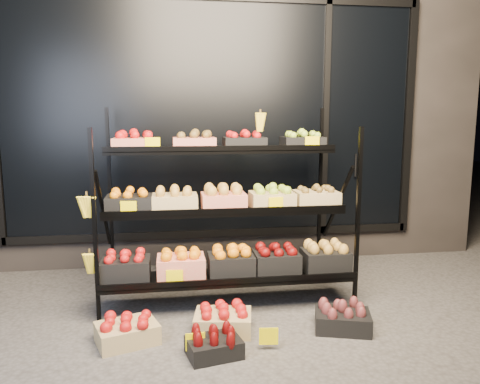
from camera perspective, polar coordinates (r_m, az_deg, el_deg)
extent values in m
plane|color=#514F4C|center=(3.70, -0.60, -16.03)|extent=(24.00, 24.00, 0.00)
cube|color=#2D2826|center=(5.94, -4.17, 10.80)|extent=(6.00, 2.00, 3.50)
cube|color=black|center=(4.92, -3.21, 8.84)|extent=(4.20, 0.04, 2.40)
cube|color=black|center=(5.05, -3.07, -5.02)|extent=(4.30, 0.06, 0.08)
cube|color=black|center=(5.53, 19.82, 8.35)|extent=(0.08, 0.06, 2.50)
cube|color=black|center=(5.15, 10.37, 8.72)|extent=(0.06, 0.06, 2.50)
cylinder|color=black|center=(5.27, 13.93, 3.16)|extent=(0.02, 0.02, 0.25)
cube|color=black|center=(3.64, -17.29, -4.37)|extent=(0.03, 0.03, 1.50)
cube|color=black|center=(3.89, 14.16, -3.37)|extent=(0.03, 0.03, 1.50)
cube|color=black|center=(4.56, -15.54, -0.58)|extent=(0.03, 0.03, 1.66)
cube|color=black|center=(4.77, 9.72, 0.02)|extent=(0.03, 0.03, 1.66)
cube|color=black|center=(3.92, -1.33, -10.37)|extent=(2.05, 0.42, 0.03)
cube|color=black|center=(3.72, -0.93, -10.87)|extent=(2.05, 0.02, 0.05)
cube|color=black|center=(4.07, -1.89, -2.32)|extent=(2.05, 0.40, 0.03)
cube|color=black|center=(3.88, -1.56, -2.36)|extent=(2.05, 0.02, 0.05)
cube|color=black|center=(4.30, -2.39, 5.01)|extent=(2.05, 0.40, 0.03)
cube|color=black|center=(4.11, -2.10, 5.31)|extent=(2.05, 0.02, 0.05)
cube|color=tan|center=(4.28, -12.70, 5.72)|extent=(0.38, 0.28, 0.11)
ellipsoid|color=red|center=(4.28, -12.74, 6.85)|extent=(0.32, 0.24, 0.07)
cube|color=tan|center=(4.28, -5.61, 5.89)|extent=(0.38, 0.28, 0.11)
ellipsoid|color=brown|center=(4.28, -5.63, 7.03)|extent=(0.32, 0.24, 0.07)
cube|color=black|center=(4.33, 0.53, 5.97)|extent=(0.38, 0.28, 0.11)
ellipsoid|color=red|center=(4.32, 0.53, 7.10)|extent=(0.32, 0.24, 0.07)
cube|color=black|center=(4.45, 7.61, 5.98)|extent=(0.38, 0.28, 0.11)
ellipsoid|color=#9ABF2F|center=(4.44, 7.64, 7.07)|extent=(0.32, 0.24, 0.07)
cube|color=black|center=(4.05, -13.33, -1.41)|extent=(0.38, 0.28, 0.14)
ellipsoid|color=orange|center=(4.03, -13.38, -0.01)|extent=(0.32, 0.24, 0.07)
cube|color=tan|center=(4.03, -7.94, -1.29)|extent=(0.38, 0.28, 0.14)
ellipsoid|color=#B68633|center=(4.02, -7.97, 0.11)|extent=(0.32, 0.24, 0.07)
cube|color=tan|center=(4.06, -2.00, -1.14)|extent=(0.38, 0.28, 0.14)
ellipsoid|color=#B68633|center=(4.04, -2.01, 0.25)|extent=(0.32, 0.24, 0.07)
cube|color=tan|center=(4.13, 3.92, -0.98)|extent=(0.38, 0.28, 0.14)
ellipsoid|color=#9ABF2F|center=(4.11, 3.93, 0.39)|extent=(0.32, 0.24, 0.07)
cube|color=tan|center=(4.23, 9.26, -0.83)|extent=(0.38, 0.28, 0.14)
ellipsoid|color=brown|center=(4.22, 9.30, 0.51)|extent=(0.32, 0.24, 0.07)
cube|color=black|center=(3.88, -13.73, -9.22)|extent=(0.38, 0.28, 0.18)
ellipsoid|color=red|center=(3.84, -13.80, -7.52)|extent=(0.32, 0.24, 0.07)
cube|color=tan|center=(3.86, -7.20, -9.11)|extent=(0.38, 0.28, 0.18)
ellipsoid|color=orange|center=(3.82, -7.24, -7.40)|extent=(0.32, 0.24, 0.07)
cube|color=black|center=(3.89, -1.02, -8.89)|extent=(0.38, 0.28, 0.18)
ellipsoid|color=orange|center=(3.85, -1.02, -7.19)|extent=(0.32, 0.24, 0.07)
cube|color=black|center=(3.95, 4.37, -8.62)|extent=(0.38, 0.28, 0.18)
ellipsoid|color=#610707|center=(3.92, 4.39, -6.95)|extent=(0.32, 0.24, 0.07)
cube|color=black|center=(4.07, 10.36, -8.23)|extent=(0.38, 0.28, 0.18)
ellipsoid|color=#B68633|center=(4.03, 10.41, -6.60)|extent=(0.32, 0.24, 0.07)
ellipsoid|color=yellow|center=(3.61, -18.22, -0.35)|extent=(0.14, 0.08, 0.22)
ellipsoid|color=yellow|center=(3.71, -17.88, -6.98)|extent=(0.14, 0.08, 0.22)
ellipsoid|color=yellow|center=(4.25, 2.50, 9.71)|extent=(0.14, 0.08, 0.22)
cube|color=#F3DC00|center=(3.90, -13.43, -1.95)|extent=(0.13, 0.01, 0.12)
cube|color=#F3DC00|center=(3.99, 4.40, -1.50)|extent=(0.13, 0.01, 0.12)
cube|color=#F3DC00|center=(4.32, 8.79, 5.93)|extent=(0.13, 0.01, 0.12)
cube|color=#F3DC00|center=(4.13, -10.61, 5.73)|extent=(0.13, 0.01, 0.12)
cube|color=#F3DC00|center=(3.73, -7.97, -10.28)|extent=(0.13, 0.01, 0.12)
cube|color=#F3DC00|center=(3.29, -5.46, -18.30)|extent=(0.13, 0.01, 0.12)
cube|color=#F3DC00|center=(3.35, 3.50, -17.76)|extent=(0.13, 0.01, 0.12)
cube|color=tan|center=(3.52, -13.60, -16.39)|extent=(0.48, 0.42, 0.14)
ellipsoid|color=red|center=(3.48, -13.66, -14.91)|extent=(0.41, 0.35, 0.07)
cube|color=black|center=(3.28, -3.19, -18.38)|extent=(0.39, 0.32, 0.12)
ellipsoid|color=#610707|center=(3.24, -3.20, -16.98)|extent=(0.33, 0.27, 0.07)
cube|color=tan|center=(3.59, -2.09, -15.60)|extent=(0.46, 0.37, 0.14)
ellipsoid|color=red|center=(3.55, -2.10, -14.12)|extent=(0.39, 0.31, 0.07)
cube|color=black|center=(3.70, 12.40, -15.09)|extent=(0.47, 0.40, 0.14)
ellipsoid|color=maroon|center=(3.66, 12.45, -13.68)|extent=(0.39, 0.33, 0.07)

